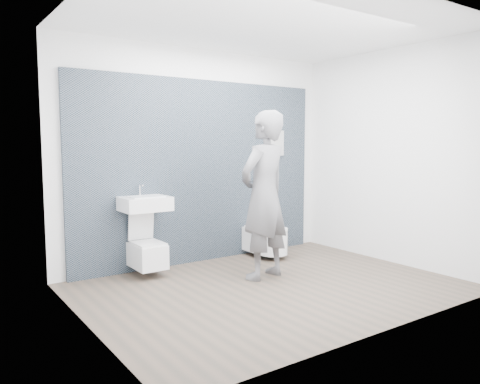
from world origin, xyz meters
TOP-DOWN VIEW (x-y plane):
  - ground at (0.00, 0.00)m, footprint 4.00×4.00m
  - room_shell at (0.00, 0.00)m, footprint 4.00×4.00m
  - tile_wall at (0.00, 1.47)m, footprint 3.60×0.06m
  - washbasin at (-0.93, 1.23)m, footprint 0.56×0.42m
  - toilet_square at (-0.93, 1.20)m, footprint 0.34×0.49m
  - toilet_rounded at (0.81, 1.10)m, footprint 0.40×0.67m
  - info_placard at (1.22, 1.43)m, footprint 0.28×0.03m
  - visitor at (0.16, 0.34)m, footprint 0.80×0.62m

SIDE VIEW (x-z plane):
  - ground at x=0.00m, z-range 0.00..0.00m
  - tile_wall at x=0.00m, z-range -1.20..1.20m
  - info_placard at x=1.22m, z-range -0.18..0.18m
  - toilet_rounded at x=0.81m, z-range 0.07..0.42m
  - toilet_square at x=-0.93m, z-range -0.06..0.60m
  - washbasin at x=-0.93m, z-range 0.66..1.08m
  - visitor at x=0.16m, z-range 0.00..1.95m
  - room_shell at x=0.00m, z-range -0.26..3.74m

